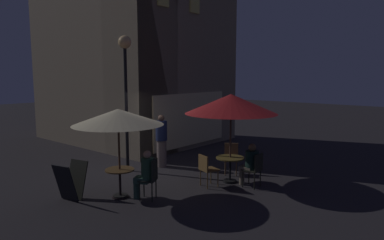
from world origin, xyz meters
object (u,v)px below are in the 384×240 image
at_px(street_lamp_near_corner, 125,68).
at_px(patron_seated_1, 145,172).
at_px(cafe_chair_0, 231,156).
at_px(cafe_chair_1, 207,167).
at_px(cafe_chair_2, 255,167).
at_px(patron_seated_0, 250,162).
at_px(cafe_table_0, 230,163).
at_px(patio_umbrella_0, 231,104).
at_px(patron_standing_2, 161,141).
at_px(menu_sandwich_board, 71,181).
at_px(patio_umbrella_1, 118,117).
at_px(cafe_chair_3, 151,176).
at_px(cafe_table_1, 120,177).

xyz_separation_m(street_lamp_near_corner, patron_seated_1, (-1.34, -2.31, -2.55)).
xyz_separation_m(street_lamp_near_corner, cafe_chair_0, (1.86, -2.68, -2.68)).
height_order(street_lamp_near_corner, patron_seated_1, street_lamp_near_corner).
bearing_deg(cafe_chair_1, cafe_chair_2, -33.87).
bearing_deg(patron_seated_0, cafe_table_0, -0.00).
distance_m(cafe_chair_0, cafe_chair_2, 1.42).
height_order(patio_umbrella_0, patron_standing_2, patio_umbrella_0).
xyz_separation_m(menu_sandwich_board, patron_standing_2, (3.59, 0.49, 0.39)).
bearing_deg(patron_seated_1, cafe_chair_1, -136.73).
xyz_separation_m(patio_umbrella_1, patron_seated_1, (0.32, -0.58, -1.33)).
bearing_deg(street_lamp_near_corner, cafe_chair_2, -73.58).
relative_size(cafe_table_0, cafe_chair_3, 0.79).
distance_m(street_lamp_near_corner, patron_seated_1, 3.69).
distance_m(cafe_table_0, patron_standing_2, 2.69).
bearing_deg(cafe_chair_3, patron_seated_1, 0.00).
bearing_deg(cafe_chair_1, menu_sandwich_board, 165.48).
bearing_deg(cafe_chair_1, patron_seated_0, -29.81).
distance_m(cafe_chair_2, cafe_chair_3, 2.84).
height_order(patio_umbrella_1, cafe_chair_3, patio_umbrella_1).
bearing_deg(patio_umbrella_0, patron_standing_2, 91.46).
height_order(cafe_table_0, patio_umbrella_0, patio_umbrella_0).
height_order(menu_sandwich_board, patio_umbrella_0, patio_umbrella_0).
height_order(cafe_table_1, patio_umbrella_0, patio_umbrella_0).
bearing_deg(patron_standing_2, cafe_chair_1, -164.18).
distance_m(cafe_chair_1, cafe_chair_3, 1.69).
distance_m(cafe_chair_0, patron_seated_1, 3.23).
relative_size(cafe_chair_2, patron_seated_0, 0.79).
bearing_deg(patron_seated_1, patio_umbrella_0, -136.92).
bearing_deg(patio_umbrella_0, cafe_table_0, 0.00).
bearing_deg(patron_seated_0, patron_standing_2, -0.76).
bearing_deg(patron_seated_0, patio_umbrella_0, -0.00).
height_order(patio_umbrella_1, patron_seated_1, patio_umbrella_1).
height_order(patio_umbrella_1, patron_standing_2, patio_umbrella_1).
height_order(cafe_chair_0, cafe_chair_1, cafe_chair_0).
bearing_deg(patron_seated_1, street_lamp_near_corner, -58.51).
bearing_deg(patio_umbrella_1, cafe_chair_2, -37.97).
height_order(cafe_chair_0, cafe_chair_2, cafe_chair_2).
distance_m(patron_seated_0, patron_standing_2, 3.31).
height_order(street_lamp_near_corner, cafe_chair_2, street_lamp_near_corner).
height_order(cafe_chair_0, patron_seated_1, patron_seated_1).
bearing_deg(menu_sandwich_board, patron_standing_2, -5.36).
height_order(patio_umbrella_1, cafe_chair_0, patio_umbrella_1).
relative_size(cafe_chair_1, cafe_chair_2, 0.94).
bearing_deg(cafe_chair_2, patron_seated_1, 54.77).
relative_size(menu_sandwich_board, patron_seated_1, 0.75).
bearing_deg(cafe_chair_1, patron_seated_1, -179.38).
height_order(cafe_table_0, cafe_chair_3, cafe_chair_3).
distance_m(cafe_table_1, patron_seated_0, 3.48).
bearing_deg(cafe_table_1, street_lamp_near_corner, 46.12).
distance_m(cafe_table_1, cafe_chair_2, 3.57).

